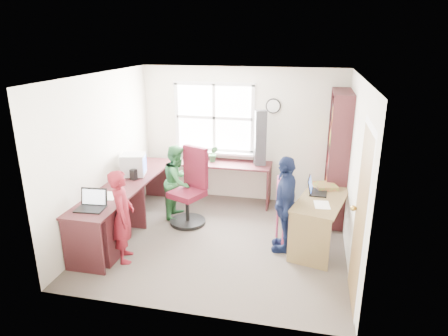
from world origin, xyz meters
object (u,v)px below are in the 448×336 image
(wooden_chair, at_px, (288,209))
(cd_tower, at_px, (260,138))
(laptop_left, at_px, (92,204))
(person_navy, at_px, (285,204))
(swivel_chair, at_px, (191,191))
(person_red, at_px, (123,216))
(right_desk, at_px, (321,212))
(l_desk, at_px, (129,212))
(person_green, at_px, (178,182))
(laptop_right, at_px, (315,189))
(potted_plant, at_px, (213,154))
(crt_monitor, at_px, (133,165))
(bookshelf, at_px, (337,160))

(wooden_chair, distance_m, cd_tower, 1.61)
(laptop_left, relative_size, person_navy, 0.28)
(swivel_chair, relative_size, wooden_chair, 1.26)
(laptop_left, bearing_deg, person_red, 6.10)
(right_desk, bearing_deg, swivel_chair, -175.84)
(l_desk, bearing_deg, swivel_chair, 48.39)
(swivel_chair, height_order, person_green, swivel_chair)
(person_red, bearing_deg, right_desk, -91.78)
(cd_tower, bearing_deg, laptop_right, -66.81)
(right_desk, relative_size, laptop_right, 3.96)
(potted_plant, relative_size, person_red, 0.23)
(wooden_chair, bearing_deg, laptop_right, 13.31)
(wooden_chair, distance_m, person_navy, 0.24)
(person_green, distance_m, person_navy, 1.95)
(swivel_chair, relative_size, laptop_left, 3.25)
(l_desk, xyz_separation_m, cd_tower, (1.68, 1.74, 0.77))
(swivel_chair, xyz_separation_m, crt_monitor, (-0.92, -0.07, 0.40))
(person_red, bearing_deg, wooden_chair, -88.38)
(wooden_chair, bearing_deg, person_green, 145.21)
(potted_plant, bearing_deg, person_navy, -46.74)
(crt_monitor, distance_m, person_red, 1.33)
(right_desk, bearing_deg, person_red, -145.69)
(crt_monitor, height_order, person_green, person_green)
(laptop_right, distance_m, person_green, 2.24)
(right_desk, relative_size, wooden_chair, 1.40)
(person_red, bearing_deg, crt_monitor, -4.44)
(potted_plant, relative_size, person_green, 0.24)
(l_desk, distance_m, bookshelf, 3.35)
(person_green, bearing_deg, person_red, 169.24)
(l_desk, relative_size, wooden_chair, 3.00)
(right_desk, distance_m, bookshelf, 1.16)
(laptop_left, relative_size, person_red, 0.30)
(l_desk, xyz_separation_m, person_navy, (2.24, 0.24, 0.23))
(bookshelf, distance_m, swivel_chair, 2.40)
(crt_monitor, relative_size, laptop_right, 1.23)
(l_desk, bearing_deg, crt_monitor, 107.07)
(right_desk, xyz_separation_m, laptop_right, (-0.10, 0.20, 0.26))
(crt_monitor, relative_size, laptop_left, 1.13)
(laptop_right, height_order, potted_plant, potted_plant)
(person_green, relative_size, person_navy, 0.89)
(wooden_chair, height_order, person_green, person_green)
(wooden_chair, bearing_deg, l_desk, 171.98)
(right_desk, xyz_separation_m, crt_monitor, (-2.95, 0.29, 0.40))
(crt_monitor, height_order, potted_plant, crt_monitor)
(l_desk, distance_m, person_green, 1.06)
(person_green, bearing_deg, laptop_right, -99.22)
(right_desk, distance_m, laptop_left, 3.13)
(bookshelf, xyz_separation_m, wooden_chair, (-0.68, -1.06, -0.47))
(person_green, bearing_deg, crt_monitor, 109.23)
(laptop_right, height_order, person_navy, person_navy)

